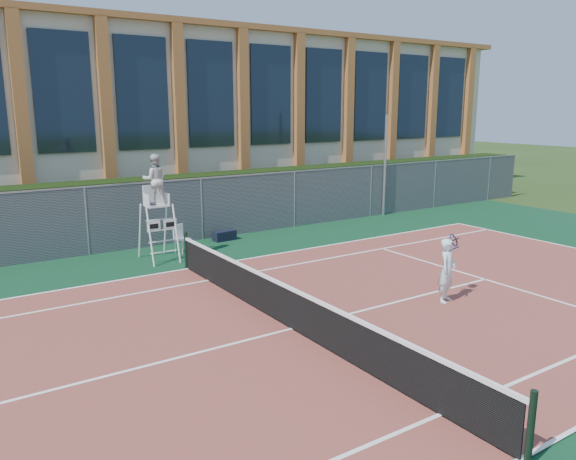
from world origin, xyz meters
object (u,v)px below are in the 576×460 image
plastic_chair (180,236)px  tennis_player (447,270)px  umpire_chair (155,182)px  steel_pole (385,166)px

plastic_chair → tennis_player: 8.88m
umpire_chair → plastic_chair: umpire_chair is taller
umpire_chair → tennis_player: size_ratio=2.09×
steel_pole → tennis_player: 11.48m
plastic_chair → tennis_player: size_ratio=0.57×
steel_pole → tennis_player: bearing=-125.2°
plastic_chair → umpire_chair: bearing=-151.4°
tennis_player → plastic_chair: bearing=112.9°
steel_pole → tennis_player: size_ratio=2.74×
steel_pole → umpire_chair: (-11.00, -1.66, 0.25)m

